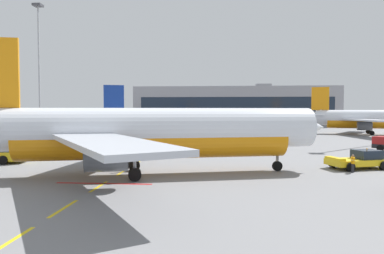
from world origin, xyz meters
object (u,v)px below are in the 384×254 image
(airliner_foreground, at_px, (150,132))
(airliner_mid_left, at_px, (174,122))
(airliner_far_center, at_px, (377,119))
(pushback_tug, at_px, (360,160))
(ground_crew_worker, at_px, (353,162))
(apron_light_mast_near, at_px, (39,57))

(airliner_foreground, height_order, airliner_mid_left, airliner_foreground)
(airliner_far_center, bearing_deg, airliner_foreground, -127.04)
(airliner_foreground, bearing_deg, pushback_tug, 14.25)
(pushback_tug, bearing_deg, airliner_mid_left, 123.58)
(airliner_far_center, bearing_deg, airliner_mid_left, -159.64)
(airliner_foreground, bearing_deg, ground_crew_worker, 8.02)
(pushback_tug, xyz_separation_m, ground_crew_worker, (-1.59, -2.57, 0.10))
(ground_crew_worker, bearing_deg, airliner_mid_left, 120.07)
(apron_light_mast_near, bearing_deg, pushback_tug, -33.93)
(airliner_foreground, height_order, pushback_tug, airliner_foreground)
(apron_light_mast_near, bearing_deg, airliner_foreground, -52.01)
(airliner_foreground, distance_m, airliner_mid_left, 41.65)
(ground_crew_worker, bearing_deg, airliner_far_center, 65.66)
(pushback_tug, xyz_separation_m, airliner_far_center, (24.05, 54.11, 2.98))
(pushback_tug, distance_m, apron_light_mast_near, 65.27)
(airliner_far_center, height_order, ground_crew_worker, airliner_far_center)
(pushback_tug, height_order, ground_crew_worker, pushback_tug)
(airliner_mid_left, relative_size, ground_crew_worker, 17.51)
(airliner_mid_left, relative_size, airliner_far_center, 0.90)
(pushback_tug, height_order, apron_light_mast_near, apron_light_mast_near)
(airliner_foreground, relative_size, pushback_tug, 5.24)
(airliner_foreground, bearing_deg, airliner_far_center, 52.96)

